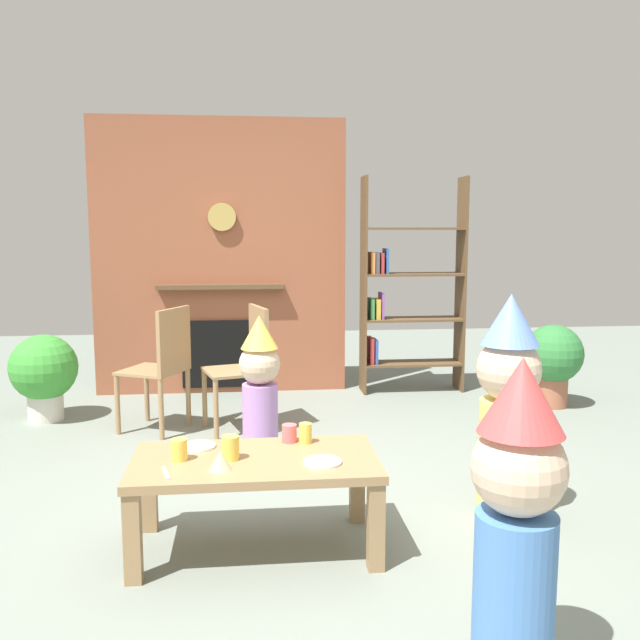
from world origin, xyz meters
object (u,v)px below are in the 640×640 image
at_px(bookshelf, 405,293).
at_px(paper_cup_center, 306,433).
at_px(dining_chair_middle, 247,360).
at_px(potted_plant_tall, 553,358).
at_px(birthday_cake_slice, 221,460).
at_px(coffee_table, 255,473).
at_px(paper_cup_far_left, 289,433).
at_px(child_with_cone_hat, 517,516).
at_px(dining_chair_left, 163,362).
at_px(paper_plate_rear, 198,446).
at_px(child_by_the_chairs, 260,385).
at_px(potted_plant_short, 44,371).
at_px(paper_plate_front, 322,462).
at_px(paper_cup_near_right, 179,450).
at_px(child_in_pink, 508,402).
at_px(paper_cup_near_left, 231,448).

relative_size(bookshelf, paper_cup_center, 19.51).
xyz_separation_m(dining_chair_middle, potted_plant_tall, (2.49, 0.38, -0.11)).
relative_size(paper_cup_center, birthday_cake_slice, 0.97).
distance_m(coffee_table, paper_cup_far_left, 0.30).
bearing_deg(child_with_cone_hat, bookshelf, -46.15).
bearing_deg(paper_cup_far_left, paper_cup_center, -17.02).
height_order(dining_chair_left, potted_plant_tall, dining_chair_left).
height_order(paper_plate_rear, child_by_the_chairs, child_by_the_chairs).
height_order(paper_cup_center, potted_plant_short, potted_plant_short).
bearing_deg(paper_cup_center, potted_plant_tall, 43.07).
bearing_deg(bookshelf, coffee_table, -115.15).
height_order(bookshelf, paper_plate_front, bookshelf).
bearing_deg(dining_chair_left, potted_plant_short, 3.73).
xyz_separation_m(bookshelf, dining_chair_middle, (-1.40, -1.04, -0.38)).
relative_size(coffee_table, paper_cup_near_right, 11.37).
bearing_deg(child_in_pink, paper_cup_near_right, -2.05).
height_order(dining_chair_left, potted_plant_short, dining_chair_left).
relative_size(paper_cup_near_left, paper_cup_center, 1.11).
bearing_deg(paper_plate_front, child_with_cone_hat, -61.23).
distance_m(paper_plate_front, potted_plant_short, 3.02).
distance_m(paper_cup_far_left, birthday_cake_slice, 0.47).
bearing_deg(child_in_pink, paper_cup_center, -8.59).
xyz_separation_m(paper_plate_rear, birthday_cake_slice, (0.12, -0.31, 0.04)).
bearing_deg(paper_cup_near_left, paper_cup_far_left, 38.78).
bearing_deg(paper_plate_front, dining_chair_left, 114.72).
height_order(paper_cup_near_right, child_in_pink, child_in_pink).
height_order(coffee_table, paper_cup_near_left, paper_cup_near_left).
bearing_deg(dining_chair_middle, coffee_table, 75.33).
relative_size(paper_plate_rear, dining_chair_middle, 0.18).
relative_size(child_in_pink, child_by_the_chairs, 1.24).
bearing_deg(birthday_cake_slice, paper_cup_center, 39.58).
xyz_separation_m(birthday_cake_slice, child_in_pink, (1.40, 0.33, 0.13)).
distance_m(dining_chair_middle, potted_plant_short, 1.59).
distance_m(child_in_pink, dining_chair_left, 2.54).
xyz_separation_m(paper_cup_near_left, paper_cup_center, (0.36, 0.20, -0.01)).
distance_m(paper_cup_near_right, potted_plant_tall, 3.59).
relative_size(child_in_pink, potted_plant_tall, 1.69).
distance_m(paper_cup_near_left, child_by_the_chairs, 1.20).
bearing_deg(dining_chair_middle, potted_plant_short, -30.43).
bearing_deg(potted_plant_short, child_in_pink, -36.53).
bearing_deg(potted_plant_short, paper_cup_center, -49.11).
relative_size(coffee_table, child_in_pink, 0.97).
xyz_separation_m(bookshelf, potted_plant_tall, (1.09, -0.66, -0.49)).
distance_m(bookshelf, coffee_table, 3.27).
distance_m(paper_cup_near_right, dining_chair_middle, 1.90).
distance_m(bookshelf, potted_plant_tall, 1.36).
xyz_separation_m(paper_cup_near_left, paper_plate_rear, (-0.16, 0.18, -0.05)).
bearing_deg(paper_cup_near_right, child_by_the_chairs, 72.01).
distance_m(birthday_cake_slice, dining_chair_middle, 2.02).
bearing_deg(paper_cup_far_left, paper_plate_rear, -174.93).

